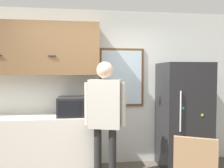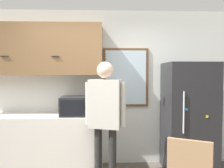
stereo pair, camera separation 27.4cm
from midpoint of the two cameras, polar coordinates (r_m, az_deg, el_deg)
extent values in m
cube|color=silver|center=(3.87, -1.17, -1.00)|extent=(6.00, 0.06, 2.70)
cube|color=silver|center=(3.85, -17.90, -14.56)|extent=(2.24, 0.59, 0.93)
cube|color=olive|center=(3.81, -17.78, 8.56)|extent=(2.24, 0.36, 0.83)
cube|color=black|center=(3.74, -24.40, 6.62)|extent=(0.12, 0.01, 0.01)
cube|color=black|center=(3.52, -12.40, 7.06)|extent=(0.12, 0.01, 0.01)
cube|color=#232326|center=(3.55, -7.10, -5.71)|extent=(0.49, 0.42, 0.30)
cube|color=black|center=(3.34, -8.18, -6.24)|extent=(0.34, 0.01, 0.23)
cube|color=#B2B2B2|center=(3.33, -3.88, -6.27)|extent=(0.07, 0.01, 0.24)
cylinder|color=black|center=(3.33, -1.16, -18.16)|extent=(0.11, 0.11, 0.83)
cylinder|color=black|center=(3.28, 2.66, -18.49)|extent=(0.11, 0.11, 0.83)
cube|color=beige|center=(3.11, 0.74, -5.18)|extent=(0.49, 0.34, 0.69)
sphere|color=beige|center=(3.08, 0.75, 3.67)|extent=(0.23, 0.23, 0.23)
cylinder|color=beige|center=(3.18, -3.90, -5.07)|extent=(0.07, 0.07, 0.61)
cylinder|color=beige|center=(3.06, 5.57, -5.40)|extent=(0.07, 0.07, 0.61)
cube|color=#232326|center=(3.87, 21.32, -8.07)|extent=(0.77, 0.67, 1.78)
cylinder|color=silver|center=(3.44, 20.45, -6.98)|extent=(0.02, 0.02, 0.62)
cube|color=yellow|center=(3.62, 25.65, -7.71)|extent=(0.04, 0.01, 0.04)
cube|color=#338CDB|center=(3.46, 21.03, -6.20)|extent=(0.04, 0.01, 0.04)
cube|color=#997551|center=(2.41, 22.80, -18.90)|extent=(0.39, 0.22, 0.49)
cube|color=brown|center=(3.85, 5.64, 1.70)|extent=(0.79, 0.04, 1.02)
cube|color=silver|center=(3.83, 5.68, 1.69)|extent=(0.71, 0.01, 0.94)
camera|label=1|loc=(0.14, -87.43, 0.13)|focal=35.00mm
camera|label=2|loc=(0.14, 92.57, -0.13)|focal=35.00mm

